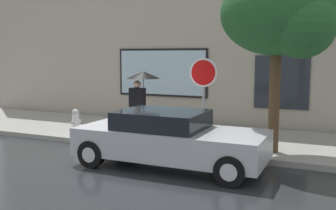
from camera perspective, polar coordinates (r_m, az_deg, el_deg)
ground_plane at (r=9.79m, az=-6.03°, el=-8.11°), size 60.00×60.00×0.00m
sidewalk at (r=12.39m, az=0.98°, el=-4.45°), size 20.00×4.00×0.15m
building_facade at (r=14.49m, az=4.95°, el=10.76°), size 20.00×0.67×7.00m
parked_car at (r=9.12m, az=0.15°, el=-4.95°), size 4.40×1.90×1.31m
fire_hydrant at (r=12.62m, az=-13.36°, el=-2.35°), size 0.30×0.44×0.77m
pedestrian_with_umbrella at (r=12.03m, az=-3.90°, el=3.11°), size 1.04×1.04×1.96m
street_tree at (r=10.01m, az=16.38°, el=12.41°), size 2.81×2.39×4.54m
stop_sign at (r=10.31m, az=5.21°, el=2.98°), size 0.76×0.10×2.38m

